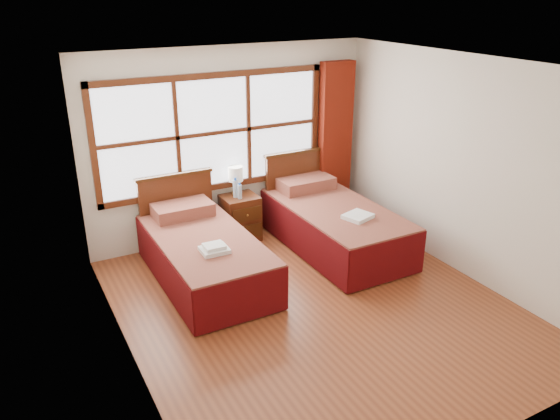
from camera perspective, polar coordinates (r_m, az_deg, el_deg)
floor at (r=6.13m, az=3.79°, el=-10.06°), size 4.50×4.50×0.00m
ceiling at (r=5.22m, az=4.53°, el=14.80°), size 4.50×4.50×0.00m
wall_back at (r=7.44m, az=-5.19°, el=6.84°), size 4.00×0.00×4.00m
wall_left at (r=4.85m, az=-16.33°, el=-2.72°), size 0.00×4.50×4.50m
wall_right at (r=6.78m, az=18.63°, el=4.17°), size 0.00×4.50×4.50m
window at (r=7.26m, az=-6.95°, el=8.01°), size 3.16×0.06×1.56m
curtain at (r=8.10m, az=5.76°, el=7.15°), size 0.50×0.16×2.30m
bed_left at (r=6.59m, az=-8.00°, el=-4.58°), size 1.08×2.10×1.05m
bed_right at (r=7.34m, az=5.54°, el=-1.39°), size 1.13×2.20×1.11m
nightstand at (r=7.55m, az=-4.16°, el=-0.82°), size 0.48×0.47×0.63m
towels_left at (r=6.07m, az=-6.87°, el=-4.04°), size 0.31×0.27×0.09m
towels_right at (r=6.88m, az=8.14°, el=-0.66°), size 0.40×0.37×0.05m
lamp at (r=7.43m, az=-4.67°, el=3.71°), size 0.20×0.20×0.39m
bottle_near at (r=7.37m, az=-4.67°, el=2.27°), size 0.07×0.07×0.27m
bottle_far at (r=7.31m, az=-4.23°, el=1.93°), size 0.06×0.06×0.22m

